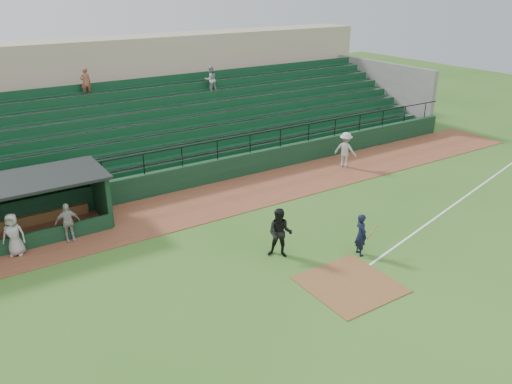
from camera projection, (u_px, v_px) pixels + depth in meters
ground at (331, 272)px, 18.40m from camera, size 90.00×90.00×0.00m
warning_track at (222, 198)px, 24.58m from camera, size 40.00×4.00×0.03m
home_plate_dirt at (350, 284)px, 17.62m from camera, size 3.00×3.00×0.03m
foul_line at (446, 210)px, 23.35m from camera, size 17.49×4.44×0.01m
stadium_structure at (151, 116)px, 30.25m from camera, size 38.00×13.08×6.40m
batter_at_plate at (361, 235)px, 19.28m from camera, size 1.07×0.72×1.69m
umpire at (280, 233)px, 19.09m from camera, size 1.20×1.19×1.96m
runner at (345, 150)px, 28.37m from camera, size 1.21×1.48×2.00m
dugout_player_a at (68, 222)px, 20.28m from camera, size 0.98×0.47×1.62m
dugout_player_b at (14, 235)px, 19.19m from camera, size 0.99×0.86×1.71m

